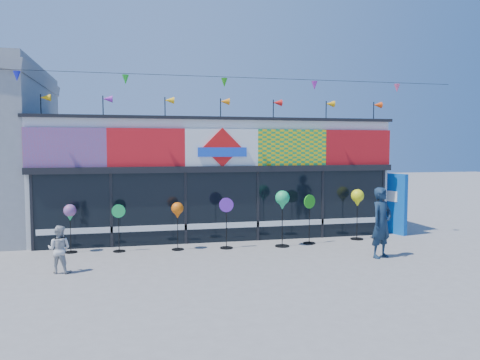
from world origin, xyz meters
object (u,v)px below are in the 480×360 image
object	(u,v)px
spinner_0	(70,214)
child	(59,249)
spinner_1	(119,227)
blue_sign	(394,204)
spinner_3	(226,222)
spinner_6	(357,199)
spinner_5	(309,218)
adult_man	(382,223)
spinner_2	(177,212)
spinner_4	(282,202)

from	to	relation	value
spinner_0	child	distance (m)	2.35
spinner_1	blue_sign	bearing A→B (deg)	4.94
spinner_3	spinner_6	size ratio (longest dim) A/B	0.92
spinner_1	spinner_5	xyz separation A→B (m)	(5.95, -0.17, 0.09)
adult_man	child	distance (m)	8.61
spinner_1	spinner_5	size ratio (longest dim) A/B	0.89
spinner_0	adult_man	xyz separation A→B (m)	(8.61, -2.60, -0.16)
spinner_2	adult_man	xyz separation A→B (m)	(5.50, -2.27, -0.17)
spinner_1	spinner_6	xyz separation A→B (m)	(7.78, 0.13, 0.61)
spinner_5	child	bearing A→B (deg)	-165.18
blue_sign	spinner_3	xyz separation A→B (m)	(-6.36, -1.09, -0.26)
spinner_1	adult_man	world-z (taller)	adult_man
spinner_4	spinner_5	size ratio (longest dim) A/B	1.11
spinner_0	spinner_3	xyz separation A→B (m)	(4.59, -0.45, -0.32)
spinner_0	spinner_4	xyz separation A→B (m)	(6.35, -0.58, 0.26)
spinner_0	spinner_4	world-z (taller)	spinner_4
spinner_5	adult_man	world-z (taller)	adult_man
blue_sign	child	bearing A→B (deg)	178.54
spinner_4	adult_man	distance (m)	3.06
spinner_4	spinner_6	xyz separation A→B (m)	(2.81, 0.52, -0.05)
spinner_4	child	distance (m)	6.61
spinner_5	spinner_6	world-z (taller)	spinner_6
spinner_1	spinner_3	distance (m)	3.22
blue_sign	spinner_4	bearing A→B (deg)	178.36
spinner_1	spinner_4	size ratio (longest dim) A/B	0.80
spinner_2	spinner_0	bearing A→B (deg)	174.04
spinner_0	spinner_5	xyz separation A→B (m)	(7.34, -0.35, -0.31)
spinner_4	adult_man	size ratio (longest dim) A/B	0.89
spinner_3	spinner_4	world-z (taller)	spinner_4
spinner_5	spinner_0	bearing A→B (deg)	177.25
spinner_4	spinner_1	bearing A→B (deg)	175.49
spinner_1	spinner_6	bearing A→B (deg)	0.97
spinner_3	spinner_5	size ratio (longest dim) A/B	0.98
spinner_1	spinner_2	world-z (taller)	spinner_2
spinner_3	spinner_4	size ratio (longest dim) A/B	0.89
spinner_0	spinner_6	xyz separation A→B (m)	(9.16, -0.05, 0.21)
spinner_2	spinner_5	bearing A→B (deg)	-0.36
spinner_0	spinner_4	size ratio (longest dim) A/B	0.82
spinner_3	child	distance (m)	4.94
spinner_0	adult_man	bearing A→B (deg)	-16.78
child	spinner_6	bearing A→B (deg)	-151.53
spinner_0	spinner_2	xyz separation A→B (m)	(3.11, -0.32, 0.01)
spinner_0	spinner_6	distance (m)	9.17
spinner_3	adult_man	size ratio (longest dim) A/B	0.79
spinner_2	child	xyz separation A→B (m)	(-3.10, -1.96, -0.57)
spinner_6	spinner_0	bearing A→B (deg)	179.68
spinner_1	spinner_5	bearing A→B (deg)	-1.62
spinner_3	adult_man	distance (m)	4.56
blue_sign	spinner_0	world-z (taller)	blue_sign
spinner_6	blue_sign	bearing A→B (deg)	21.19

